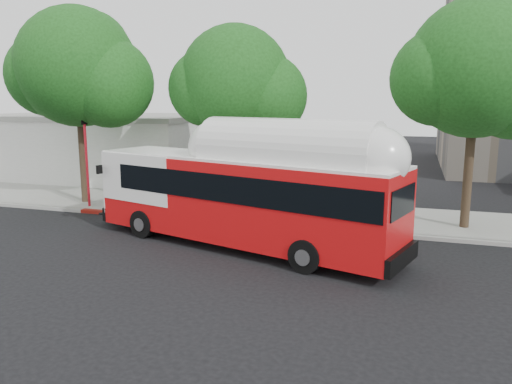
% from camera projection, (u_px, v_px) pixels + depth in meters
% --- Properties ---
extents(ground, '(120.00, 120.00, 0.00)m').
position_uv_depth(ground, '(205.00, 251.00, 17.69)').
color(ground, black).
rests_on(ground, ground).
extents(sidewalk, '(60.00, 5.00, 0.15)m').
position_uv_depth(sidewalk, '(259.00, 210.00, 23.77)').
color(sidewalk, gray).
rests_on(sidewalk, ground).
extents(curb_strip, '(60.00, 0.30, 0.15)m').
position_uv_depth(curb_strip, '(241.00, 223.00, 21.33)').
color(curb_strip, gray).
rests_on(curb_strip, ground).
extents(red_curb_segment, '(10.00, 0.32, 0.16)m').
position_uv_depth(red_curb_segment, '(178.00, 218.00, 22.22)').
color(red_curb_segment, maroon).
rests_on(red_curb_segment, ground).
extents(street_tree_left, '(6.67, 5.80, 9.74)m').
position_uv_depth(street_tree_left, '(86.00, 72.00, 24.21)').
color(street_tree_left, '#2D2116').
rests_on(street_tree_left, ground).
extents(street_tree_mid, '(5.75, 5.00, 8.62)m').
position_uv_depth(street_tree_mid, '(244.00, 85.00, 22.46)').
color(street_tree_mid, '#2D2116').
rests_on(street_tree_mid, ground).
extents(street_tree_right, '(6.21, 5.40, 9.18)m').
position_uv_depth(street_tree_right, '(488.00, 74.00, 19.23)').
color(street_tree_right, '#2D2116').
rests_on(street_tree_right, ground).
extents(low_commercial_bldg, '(16.20, 10.20, 4.25)m').
position_uv_depth(low_commercial_bldg, '(99.00, 145.00, 34.57)').
color(low_commercial_bldg, silver).
rests_on(low_commercial_bldg, ground).
extents(transit_bus, '(12.80, 5.84, 3.76)m').
position_uv_depth(transit_bus, '(242.00, 199.00, 17.89)').
color(transit_bus, red).
rests_on(transit_bus, ground).
extents(signal_pole, '(0.12, 0.41, 4.36)m').
position_uv_depth(signal_pole, '(87.00, 164.00, 24.03)').
color(signal_pole, '#B41320').
rests_on(signal_pole, ground).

